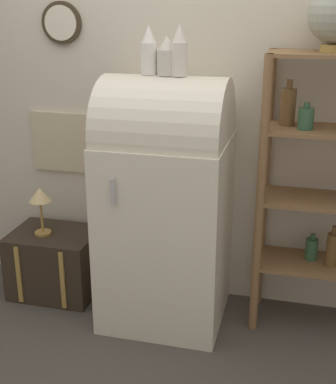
# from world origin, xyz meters

# --- Properties ---
(ground_plane) EXTENTS (12.00, 12.00, 0.00)m
(ground_plane) POSITION_xyz_m (0.00, 0.00, 0.00)
(ground_plane) COLOR #4C4742
(wall_back) EXTENTS (7.00, 0.09, 2.70)m
(wall_back) POSITION_xyz_m (-0.01, 0.57, 1.35)
(wall_back) COLOR beige
(wall_back) RESTS_ON ground_plane
(refrigerator) EXTENTS (0.73, 0.70, 1.51)m
(refrigerator) POSITION_xyz_m (-0.00, 0.22, 0.79)
(refrigerator) COLOR silver
(refrigerator) RESTS_ON ground_plane
(suitcase_trunk) EXTENTS (0.56, 0.44, 0.44)m
(suitcase_trunk) POSITION_xyz_m (-0.80, 0.30, 0.22)
(suitcase_trunk) COLOR #33281E
(suitcase_trunk) RESTS_ON ground_plane
(shelf_unit) EXTENTS (0.73, 0.36, 1.65)m
(shelf_unit) POSITION_xyz_m (0.89, 0.35, 0.93)
(shelf_unit) COLOR olive
(shelf_unit) RESTS_ON ground_plane
(vase_left) EXTENTS (0.09, 0.09, 0.26)m
(vase_left) POSITION_xyz_m (-0.10, 0.23, 1.64)
(vase_left) COLOR white
(vase_left) RESTS_ON refrigerator
(vase_center) EXTENTS (0.11, 0.11, 0.21)m
(vase_center) POSITION_xyz_m (0.01, 0.23, 1.61)
(vase_center) COLOR beige
(vase_center) RESTS_ON refrigerator
(vase_right) EXTENTS (0.09, 0.09, 0.27)m
(vase_right) POSITION_xyz_m (0.08, 0.21, 1.64)
(vase_right) COLOR silver
(vase_right) RESTS_ON refrigerator
(desk_lamp) EXTENTS (0.14, 0.14, 0.32)m
(desk_lamp) POSITION_xyz_m (-0.85, 0.27, 0.69)
(desk_lamp) COLOR #AD8942
(desk_lamp) RESTS_ON suitcase_trunk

